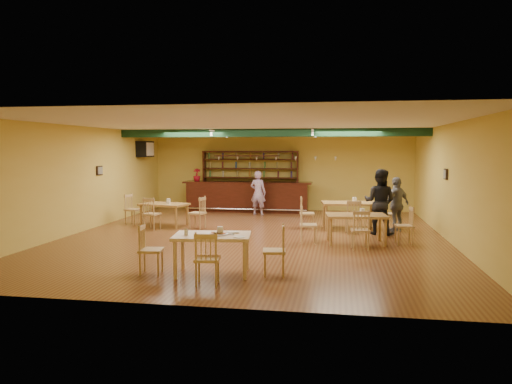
% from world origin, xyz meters
% --- Properties ---
extents(floor, '(12.00, 12.00, 0.00)m').
position_xyz_m(floor, '(0.00, 0.00, 0.00)').
color(floor, brown).
rests_on(floor, ground).
extents(ceiling_beam, '(10.00, 0.30, 0.25)m').
position_xyz_m(ceiling_beam, '(0.00, 2.80, 2.87)').
color(ceiling_beam, black).
rests_on(ceiling_beam, ceiling).
extents(track_rail_left, '(0.05, 2.50, 0.05)m').
position_xyz_m(track_rail_left, '(-1.80, 3.40, 2.94)').
color(track_rail_left, white).
rests_on(track_rail_left, ceiling).
extents(track_rail_right, '(0.05, 2.50, 0.05)m').
position_xyz_m(track_rail_right, '(1.40, 3.40, 2.94)').
color(track_rail_right, white).
rests_on(track_rail_right, ceiling).
extents(ac_unit, '(0.34, 0.70, 0.48)m').
position_xyz_m(ac_unit, '(-4.80, 4.20, 2.35)').
color(ac_unit, white).
rests_on(ac_unit, wall_left).
extents(picture_left, '(0.04, 0.34, 0.28)m').
position_xyz_m(picture_left, '(-4.97, 1.00, 1.70)').
color(picture_left, black).
rests_on(picture_left, wall_left).
extents(picture_right, '(0.04, 0.34, 0.28)m').
position_xyz_m(picture_right, '(4.97, 0.50, 1.70)').
color(picture_right, black).
rests_on(picture_right, wall_right).
extents(bar_counter, '(4.83, 0.85, 1.13)m').
position_xyz_m(bar_counter, '(-1.17, 5.15, 0.56)').
color(bar_counter, black).
rests_on(bar_counter, ground).
extents(back_bar_hutch, '(3.74, 0.40, 2.28)m').
position_xyz_m(back_bar_hutch, '(-1.17, 5.78, 1.14)').
color(back_bar_hutch, black).
rests_on(back_bar_hutch, ground).
extents(poinsettia, '(0.35, 0.35, 0.48)m').
position_xyz_m(poinsettia, '(-3.13, 5.15, 1.37)').
color(poinsettia, '#A20E1D').
rests_on(poinsettia, bar_counter).
extents(dining_table_a, '(1.53, 1.11, 0.69)m').
position_xyz_m(dining_table_a, '(-3.04, 1.31, 0.35)').
color(dining_table_a, olive).
rests_on(dining_table_a, ground).
extents(dining_table_b, '(1.68, 1.13, 0.79)m').
position_xyz_m(dining_table_b, '(2.54, 1.68, 0.40)').
color(dining_table_b, olive).
rests_on(dining_table_b, ground).
extents(dining_table_d, '(1.55, 1.03, 0.73)m').
position_xyz_m(dining_table_d, '(2.66, -0.58, 0.37)').
color(dining_table_d, olive).
rests_on(dining_table_d, ground).
extents(near_table, '(1.53, 1.09, 0.76)m').
position_xyz_m(near_table, '(-0.10, -4.12, 0.38)').
color(near_table, beige).
rests_on(near_table, ground).
extents(pizza_tray, '(0.48, 0.48, 0.01)m').
position_xyz_m(pizza_tray, '(0.00, -4.12, 0.77)').
color(pizza_tray, silver).
rests_on(pizza_tray, near_table).
extents(parmesan_shaker, '(0.08, 0.08, 0.11)m').
position_xyz_m(parmesan_shaker, '(-0.55, -4.28, 0.81)').
color(parmesan_shaker, '#EAE5C6').
rests_on(parmesan_shaker, near_table).
extents(napkin_stack, '(0.25, 0.23, 0.03)m').
position_xyz_m(napkin_stack, '(0.26, -3.92, 0.77)').
color(napkin_stack, white).
rests_on(napkin_stack, near_table).
extents(pizza_server, '(0.32, 0.23, 0.00)m').
position_xyz_m(pizza_server, '(0.15, -4.07, 0.78)').
color(pizza_server, silver).
rests_on(pizza_server, pizza_tray).
extents(side_plate, '(0.25, 0.25, 0.01)m').
position_xyz_m(side_plate, '(0.46, -4.33, 0.77)').
color(side_plate, white).
rests_on(side_plate, near_table).
extents(patron_bar, '(0.64, 0.49, 1.58)m').
position_xyz_m(patron_bar, '(-0.62, 4.33, 0.79)').
color(patron_bar, '#80489C').
rests_on(patron_bar, ground).
extents(patron_right_a, '(1.05, 0.93, 1.81)m').
position_xyz_m(patron_right_a, '(3.34, 0.88, 0.90)').
color(patron_right_a, black).
rests_on(patron_right_a, ground).
extents(patron_right_b, '(0.93, 0.90, 1.56)m').
position_xyz_m(patron_right_b, '(3.86, 1.42, 0.78)').
color(patron_right_b, slate).
rests_on(patron_right_b, ground).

